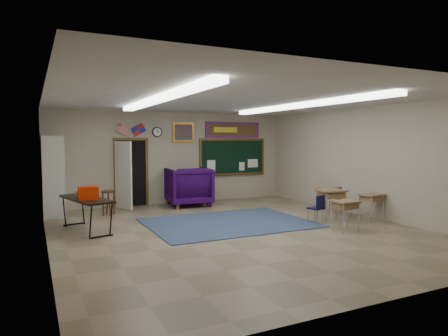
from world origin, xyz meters
name	(u,v)px	position (x,y,z in m)	size (l,w,h in m)	color
floor	(236,230)	(0.00, 0.00, 0.00)	(9.00, 9.00, 0.00)	#85735B
back_wall	(173,158)	(0.00, 4.50, 1.50)	(8.00, 0.04, 3.00)	#ADA68C
front_wall	(397,186)	(0.00, -4.50, 1.50)	(8.00, 0.04, 3.00)	#ADA68C
left_wall	(45,172)	(-4.00, 0.00, 1.50)	(0.04, 9.00, 3.00)	#ADA68C
right_wall	(366,162)	(4.00, 0.00, 1.50)	(0.04, 9.00, 3.00)	#ADA68C
ceiling	(236,100)	(0.00, 0.00, 3.00)	(8.00, 9.00, 0.04)	beige
area_rug	(228,223)	(0.20, 0.80, 0.01)	(4.00, 3.00, 0.02)	#32405F
fluorescent_strips	(236,103)	(0.00, 0.00, 2.94)	(3.86, 6.00, 0.10)	white
doorway	(129,173)	(-1.50, 4.35, 1.06)	(1.10, 0.89, 2.16)	black
chalkboard	(233,158)	(2.20, 4.46, 1.46)	(2.55, 0.14, 1.30)	brown
bulletin_board	(233,130)	(2.20, 4.47, 2.45)	(2.10, 0.05, 0.55)	red
framed_art_print	(183,132)	(0.35, 4.47, 2.35)	(0.75, 0.05, 0.65)	#AE7021
wall_clock	(157,132)	(-0.55, 4.47, 2.35)	(0.32, 0.05, 0.32)	black
wall_flags	(131,128)	(-1.40, 4.44, 2.48)	(1.16, 0.06, 0.70)	red
storage_cabinet	(53,176)	(-3.71, 3.85, 1.10)	(0.59, 1.25, 2.20)	beige
wingback_armchair	(189,186)	(0.26, 3.78, 0.61)	(1.31, 1.35, 1.22)	#23053A
student_chair_reading	(178,195)	(-0.12, 3.72, 0.37)	(0.37, 0.37, 0.74)	black
student_chair_desk_a	(316,209)	(2.20, -0.14, 0.35)	(0.35, 0.35, 0.70)	black
student_chair_desk_b	(344,203)	(3.37, 0.11, 0.40)	(0.40, 0.40, 0.80)	black
student_desk_front_left	(331,204)	(2.69, -0.16, 0.46)	(0.74, 0.59, 0.82)	olive
student_desk_front_right	(327,199)	(3.39, 0.83, 0.41)	(0.74, 0.67, 0.73)	olive
student_desk_back_left	(345,214)	(2.20, -1.20, 0.39)	(0.62, 0.48, 0.71)	olive
student_desk_back_right	(371,206)	(3.65, -0.58, 0.39)	(0.64, 0.52, 0.70)	olive
folding_table	(86,213)	(-3.13, 1.43, 0.42)	(1.06, 1.95, 1.06)	black
wooden_stool	(109,203)	(-2.34, 3.19, 0.36)	(0.39, 0.39, 0.69)	#4B2716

